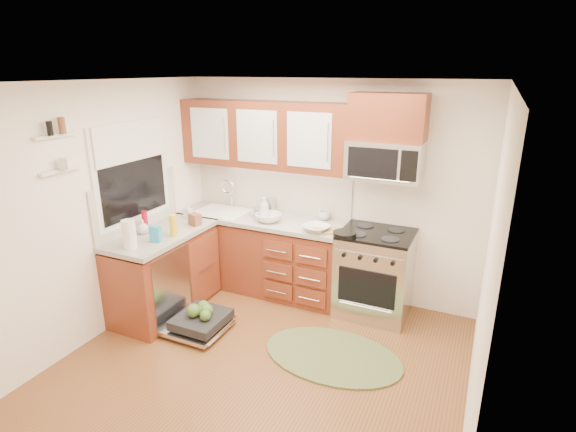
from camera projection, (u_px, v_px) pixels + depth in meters
The scene contains 38 objects.
floor at pixel (258, 369), 4.07m from camera, with size 3.50×3.50×0.00m, color brown.
ceiling at pixel (251, 82), 3.29m from camera, with size 3.50×3.50×0.00m, color white.
wall_back at pixel (328, 191), 5.19m from camera, with size 3.50×0.04×2.50m, color white.
wall_front at pixel (80, 361), 2.17m from camera, with size 3.50×0.04×2.50m, color white.
wall_left at pixel (97, 214), 4.38m from camera, with size 0.04×3.50×2.50m, color white.
wall_right at pixel (486, 281), 2.98m from camera, with size 0.04×3.50×2.50m, color white.
base_cabinet_back at pixel (261, 255), 5.48m from camera, with size 2.05×0.60×0.85m, color maroon.
base_cabinet_left at pixel (164, 275), 4.97m from camera, with size 0.60×1.25×0.85m, color maroon.
countertop_back at pixel (260, 219), 5.32m from camera, with size 2.07×0.64×0.05m, color #A19B93.
countertop_left at pixel (161, 235), 4.81m from camera, with size 0.64×1.27×0.05m, color #A19B93.
backsplash_back at pixel (271, 188), 5.48m from camera, with size 2.05×0.02×0.57m, color beige.
backsplash_left at pixel (137, 204), 4.84m from camera, with size 0.02×1.25×0.57m, color beige.
upper_cabinets at pixel (264, 135), 5.13m from camera, with size 2.05×0.35×0.75m, color maroon, non-canonical shape.
cabinet_over_mw at pixel (388, 117), 4.49m from camera, with size 0.76×0.35×0.47m, color maroon.
range at pixel (374, 273), 4.88m from camera, with size 0.76×0.64×0.95m, color silver, non-canonical shape.
microwave at pixel (385, 160), 4.60m from camera, with size 0.76×0.38×0.40m, color silver, non-canonical shape.
sink at pixel (222, 221), 5.54m from camera, with size 0.62×0.50×0.26m, color white, non-canonical shape.
dishwasher at pixel (198, 322), 4.64m from camera, with size 0.70×0.60×0.20m, color silver, non-canonical shape.
window at pixel (132, 173), 4.71m from camera, with size 0.03×1.05×1.05m, color white, non-canonical shape.
window_blind at pixel (130, 142), 4.59m from camera, with size 0.02×0.96×0.40m, color white.
shelf_upper at pixel (55, 136), 3.81m from camera, with size 0.04×0.40×0.03m, color white.
shelf_lower at pixel (61, 171), 3.91m from camera, with size 0.04×0.40×0.03m, color white.
rug at pixel (332, 355), 4.25m from camera, with size 1.33×0.87×0.02m, color #637342, non-canonical shape.
skillet at pixel (345, 234), 4.62m from camera, with size 0.24×0.24×0.05m, color black.
stock_pot at pixel (259, 212), 5.31m from camera, with size 0.18×0.18×0.11m, color silver.
cutting_board at pixel (328, 231), 4.82m from camera, with size 0.31×0.20×0.02m, color #A3764A.
canister at pixel (271, 205), 5.45m from camera, with size 0.11×0.11×0.18m, color silver.
paper_towel_roll at pixel (129, 234), 4.35m from camera, with size 0.13×0.13×0.29m, color white.
mustard_bottle at pixel (173, 225), 4.68m from camera, with size 0.07×0.07×0.23m, color yellow.
red_bottle at pixel (145, 221), 4.80m from camera, with size 0.06×0.06×0.23m, color #A30D1F.
wooden_box at pixel (195, 219), 5.01m from camera, with size 0.13×0.09×0.13m, color brown.
blue_carton at pixel (155, 234), 4.52m from camera, with size 0.10×0.06×0.17m, color #2A8EC6.
bowl_a at pixel (316, 228), 4.83m from camera, with size 0.28×0.28×0.07m, color #999999.
bowl_b at pixel (269, 218), 5.13m from camera, with size 0.30×0.30×0.09m, color #999999.
cup at pixel (324, 216), 5.19m from camera, with size 0.13×0.13×0.10m, color #999999.
soap_bottle_a at pixel (264, 209), 5.15m from camera, with size 0.10×0.11×0.27m, color #999999.
soap_bottle_b at pixel (188, 211), 5.25m from camera, with size 0.08×0.08×0.17m, color #999999.
soap_bottle_c at pixel (142, 227), 4.75m from camera, with size 0.13×0.13×0.16m, color #999999.
Camera 1 is at (1.69, -3.00, 2.59)m, focal length 28.00 mm.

